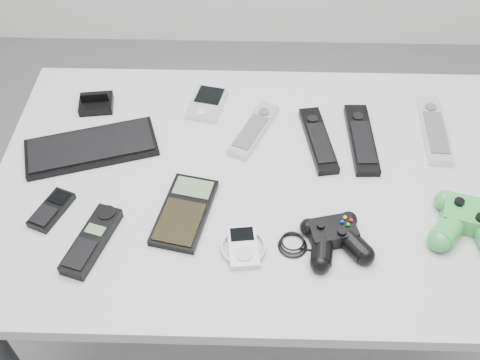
{
  "coord_description": "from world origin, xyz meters",
  "views": [
    {
      "loc": [
        0.07,
        -0.75,
        1.68
      ],
      "look_at": [
        0.05,
        0.05,
        0.8
      ],
      "focal_mm": 42.0,
      "sensor_mm": 36.0,
      "label": 1
    }
  ],
  "objects_px": {
    "mp3_player": "(243,247)",
    "remote_silver_b": "(434,129)",
    "cordless_handset": "(92,240)",
    "desk": "(263,197)",
    "controller_green": "(471,221)",
    "controller_black": "(335,237)",
    "remote_silver_a": "(254,129)",
    "remote_black_b": "(361,138)",
    "mobile_phone": "(51,210)",
    "pda": "(207,103)",
    "remote_black_a": "(318,139)",
    "pda_keyboard": "(91,147)",
    "calculator": "(185,212)"
  },
  "relations": [
    {
      "from": "controller_black",
      "to": "remote_silver_a",
      "type": "bearing_deg",
      "value": 103.07
    },
    {
      "from": "remote_black_b",
      "to": "calculator",
      "type": "height_order",
      "value": "remote_black_b"
    },
    {
      "from": "mobile_phone",
      "to": "cordless_handset",
      "type": "height_order",
      "value": "cordless_handset"
    },
    {
      "from": "cordless_handset",
      "to": "pda",
      "type": "bearing_deg",
      "value": 82.02
    },
    {
      "from": "desk",
      "to": "controller_green",
      "type": "distance_m",
      "value": 0.44
    },
    {
      "from": "cordless_handset",
      "to": "remote_black_a",
      "type": "bearing_deg",
      "value": 50.02
    },
    {
      "from": "pda",
      "to": "controller_black",
      "type": "bearing_deg",
      "value": -43.27
    },
    {
      "from": "remote_silver_b",
      "to": "remote_black_b",
      "type": "bearing_deg",
      "value": -164.93
    },
    {
      "from": "mobile_phone",
      "to": "controller_black",
      "type": "bearing_deg",
      "value": 15.43
    },
    {
      "from": "remote_black_a",
      "to": "mobile_phone",
      "type": "distance_m",
      "value": 0.6
    },
    {
      "from": "pda_keyboard",
      "to": "cordless_handset",
      "type": "relative_size",
      "value": 1.76
    },
    {
      "from": "pda_keyboard",
      "to": "remote_black_a",
      "type": "distance_m",
      "value": 0.52
    },
    {
      "from": "pda",
      "to": "controller_green",
      "type": "relative_size",
      "value": 0.72
    },
    {
      "from": "mp3_player",
      "to": "controller_green",
      "type": "bearing_deg",
      "value": 0.86
    },
    {
      "from": "pda",
      "to": "controller_black",
      "type": "height_order",
      "value": "controller_black"
    },
    {
      "from": "remote_silver_b",
      "to": "calculator",
      "type": "xyz_separation_m",
      "value": [
        -0.56,
        -0.26,
        -0.0
      ]
    },
    {
      "from": "remote_silver_a",
      "to": "cordless_handset",
      "type": "bearing_deg",
      "value": -109.55
    },
    {
      "from": "desk",
      "to": "controller_black",
      "type": "xyz_separation_m",
      "value": [
        0.14,
        -0.17,
        0.09
      ]
    },
    {
      "from": "pda",
      "to": "cordless_handset",
      "type": "relative_size",
      "value": 0.72
    },
    {
      "from": "pda_keyboard",
      "to": "cordless_handset",
      "type": "xyz_separation_m",
      "value": [
        0.06,
        -0.26,
        0.0
      ]
    },
    {
      "from": "pda_keyboard",
      "to": "remote_black_b",
      "type": "xyz_separation_m",
      "value": [
        0.61,
        0.04,
        0.0
      ]
    },
    {
      "from": "pda",
      "to": "calculator",
      "type": "distance_m",
      "value": 0.34
    },
    {
      "from": "pda",
      "to": "mobile_phone",
      "type": "height_order",
      "value": "pda"
    },
    {
      "from": "pda",
      "to": "mp3_player",
      "type": "relative_size",
      "value": 1.25
    },
    {
      "from": "pda",
      "to": "remote_silver_a",
      "type": "relative_size",
      "value": 0.63
    },
    {
      "from": "remote_silver_b",
      "to": "controller_black",
      "type": "xyz_separation_m",
      "value": [
        -0.26,
        -0.33,
        0.01
      ]
    },
    {
      "from": "pda_keyboard",
      "to": "remote_black_a",
      "type": "xyz_separation_m",
      "value": [
        0.51,
        0.04,
        0.0
      ]
    },
    {
      "from": "remote_black_b",
      "to": "mp3_player",
      "type": "height_order",
      "value": "remote_black_b"
    },
    {
      "from": "remote_black_a",
      "to": "remote_silver_b",
      "type": "xyz_separation_m",
      "value": [
        0.27,
        0.04,
        0.0
      ]
    },
    {
      "from": "remote_silver_a",
      "to": "controller_black",
      "type": "height_order",
      "value": "controller_black"
    },
    {
      "from": "remote_silver_b",
      "to": "cordless_handset",
      "type": "distance_m",
      "value": 0.81
    },
    {
      "from": "desk",
      "to": "cordless_handset",
      "type": "relative_size",
      "value": 7.1
    },
    {
      "from": "cordless_handset",
      "to": "mp3_player",
      "type": "relative_size",
      "value": 1.74
    },
    {
      "from": "remote_silver_a",
      "to": "remote_black_b",
      "type": "distance_m",
      "value": 0.25
    },
    {
      "from": "cordless_handset",
      "to": "remote_silver_b",
      "type": "bearing_deg",
      "value": 42.0
    },
    {
      "from": "remote_black_a",
      "to": "calculator",
      "type": "xyz_separation_m",
      "value": [
        -0.29,
        -0.22,
        -0.0
      ]
    },
    {
      "from": "remote_black_a",
      "to": "pda",
      "type": "bearing_deg",
      "value": 145.74
    },
    {
      "from": "remote_black_b",
      "to": "controller_green",
      "type": "xyz_separation_m",
      "value": [
        0.18,
        -0.25,
        0.02
      ]
    },
    {
      "from": "pda_keyboard",
      "to": "controller_black",
      "type": "height_order",
      "value": "controller_black"
    },
    {
      "from": "desk",
      "to": "cordless_handset",
      "type": "bearing_deg",
      "value": -150.83
    },
    {
      "from": "mp3_player",
      "to": "remote_silver_b",
      "type": "bearing_deg",
      "value": 31.36
    },
    {
      "from": "remote_black_b",
      "to": "mobile_phone",
      "type": "height_order",
      "value": "remote_black_b"
    },
    {
      "from": "mobile_phone",
      "to": "controller_green",
      "type": "xyz_separation_m",
      "value": [
        0.84,
        -0.02,
        0.02
      ]
    },
    {
      "from": "remote_black_b",
      "to": "cordless_handset",
      "type": "height_order",
      "value": "cordless_handset"
    },
    {
      "from": "pda_keyboard",
      "to": "remote_black_a",
      "type": "bearing_deg",
      "value": -13.63
    },
    {
      "from": "remote_silver_b",
      "to": "cordless_handset",
      "type": "bearing_deg",
      "value": -151.86
    },
    {
      "from": "pda",
      "to": "remote_silver_b",
      "type": "xyz_separation_m",
      "value": [
        0.54,
        -0.08,
        0.0
      ]
    },
    {
      "from": "cordless_handset",
      "to": "calculator",
      "type": "distance_m",
      "value": 0.19
    },
    {
      "from": "remote_silver_a",
      "to": "controller_green",
      "type": "height_order",
      "value": "controller_green"
    },
    {
      "from": "remote_black_b",
      "to": "cordless_handset",
      "type": "xyz_separation_m",
      "value": [
        -0.56,
        -0.3,
        0.0
      ]
    }
  ]
}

